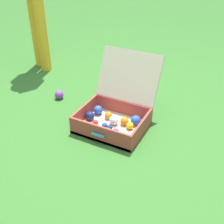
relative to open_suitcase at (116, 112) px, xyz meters
The scene contains 3 objects.
ground_plane 0.15m from the open_suitcase, 64.85° to the right, with size 16.00×16.00×0.00m, color #336B28.
open_suitcase is the anchor object (origin of this frame).
stray_ball_on_grass 0.70m from the open_suitcase, 169.54° to the left, with size 0.09×0.09×0.09m, color purple.
Camera 1 is at (0.85, -1.72, 1.41)m, focal length 45.77 mm.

